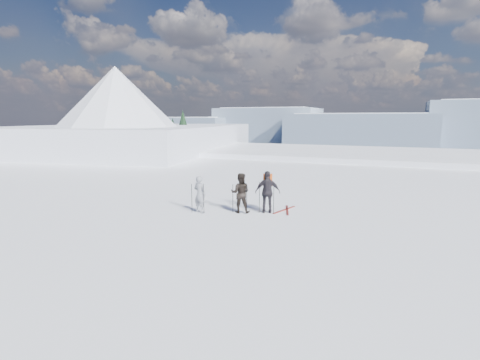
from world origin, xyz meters
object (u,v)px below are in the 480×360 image
(skier_dark, at_px, (240,193))
(skier_pack, at_px, (268,192))
(skis_loose, at_px, (286,210))
(skier_grey, at_px, (200,194))

(skier_dark, height_order, skier_pack, skier_pack)
(skier_dark, xyz_separation_m, skis_loose, (1.68, 1.13, -0.84))
(skier_grey, xyz_separation_m, skis_loose, (3.26, 1.81, -0.78))
(skier_grey, xyz_separation_m, skier_pack, (2.66, 1.10, 0.10))
(skier_dark, distance_m, skis_loose, 2.19)
(skier_dark, height_order, skis_loose, skier_dark)
(skier_pack, distance_m, skis_loose, 1.28)
(skis_loose, bearing_deg, skier_dark, -146.14)
(skier_dark, bearing_deg, skier_grey, 6.72)
(skier_dark, relative_size, skier_pack, 0.95)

